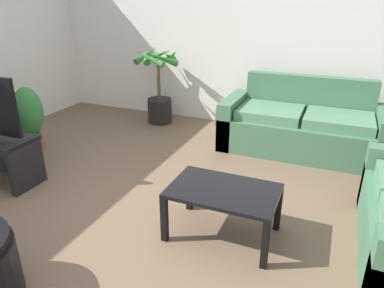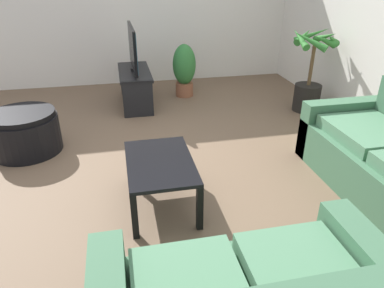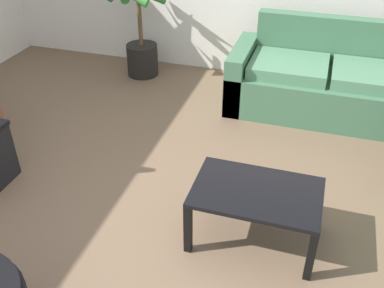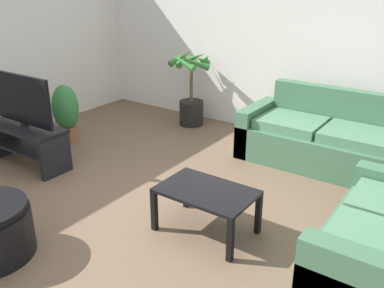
% 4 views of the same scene
% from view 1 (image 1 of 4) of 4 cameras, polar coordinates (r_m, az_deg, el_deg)
% --- Properties ---
extents(ground_plane, '(6.60, 6.60, 0.00)m').
position_cam_1_polar(ground_plane, '(3.18, -9.77, -12.88)').
color(ground_plane, brown).
extents(wall_back, '(6.00, 0.06, 2.70)m').
position_cam_1_polar(wall_back, '(5.37, 7.25, 17.28)').
color(wall_back, silver).
rests_on(wall_back, ground).
extents(couch_main, '(1.99, 0.90, 0.90)m').
position_cam_1_polar(couch_main, '(4.70, 17.38, 2.51)').
color(couch_main, '#3F6B4C').
rests_on(couch_main, ground).
extents(coffee_table, '(0.86, 0.55, 0.43)m').
position_cam_1_polar(coffee_table, '(2.85, 5.08, -8.32)').
color(coffee_table, black).
rests_on(coffee_table, ground).
extents(potted_palm, '(0.71, 0.72, 1.16)m').
position_cam_1_polar(potted_palm, '(5.50, -5.32, 8.37)').
color(potted_palm, black).
rests_on(potted_palm, ground).
extents(potted_plant_small, '(0.36, 0.36, 0.82)m').
position_cam_1_polar(potted_plant_small, '(4.91, -24.79, 3.98)').
color(potted_plant_small, brown).
rests_on(potted_plant_small, ground).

